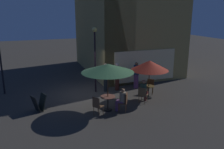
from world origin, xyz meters
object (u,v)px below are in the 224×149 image
at_px(cafe_chair_1, 143,94).
at_px(patron_standing_4, 106,77).
at_px(patio_umbrella_1, 108,68).
at_px(cafe_chair_3, 97,105).
at_px(menu_sandwich_board, 39,103).
at_px(patio_umbrella_0, 150,65).
at_px(patron_standing_2, 117,76).
at_px(patron_standing_3, 136,75).
at_px(street_lamp_near_corner, 95,50).
at_px(patron_seated_0, 144,90).
at_px(cafe_chair_2, 125,101).
at_px(cafe_chair_0, 150,85).
at_px(patron_seated_1, 122,99).
at_px(cafe_table_0, 149,90).
at_px(cafe_table_1, 108,100).

bearing_deg(cafe_chair_1, patron_standing_4, 75.94).
relative_size(patio_umbrella_1, cafe_chair_3, 2.65).
relative_size(menu_sandwich_board, patio_umbrella_0, 0.38).
relative_size(menu_sandwich_board, patron_standing_2, 0.49).
xyz_separation_m(cafe_chair_3, patron_standing_4, (1.52, 3.27, 0.33)).
bearing_deg(patio_umbrella_1, patron_standing_3, 43.52).
bearing_deg(menu_sandwich_board, street_lamp_near_corner, 4.37).
distance_m(patron_seated_0, patron_standing_2, 2.50).
distance_m(street_lamp_near_corner, cafe_chair_3, 4.04).
xyz_separation_m(patio_umbrella_0, patron_standing_4, (-1.89, 2.00, -1.01)).
xyz_separation_m(patio_umbrella_1, cafe_chair_2, (0.72, -0.44, -1.60)).
bearing_deg(cafe_chair_0, patio_umbrella_1, -29.41).
xyz_separation_m(cafe_chair_0, patron_seated_1, (-2.61, -1.82, 0.14)).
bearing_deg(patio_umbrella_1, patio_umbrella_0, 16.46).
bearing_deg(patio_umbrella_1, street_lamp_near_corner, 85.97).
distance_m(cafe_chair_1, cafe_chair_2, 1.51).
xyz_separation_m(patio_umbrella_0, cafe_chair_3, (-3.41, -1.28, -1.35)).
xyz_separation_m(patron_standing_2, patron_standing_4, (-0.74, 0.04, 0.02)).
relative_size(cafe_chair_1, patron_seated_1, 0.75).
bearing_deg(menu_sandwich_board, patio_umbrella_1, -42.02).
bearing_deg(patio_umbrella_1, patron_seated_0, 9.03).
height_order(patio_umbrella_0, patron_seated_1, patio_umbrella_0).
bearing_deg(patron_seated_1, patron_standing_2, -75.96).
bearing_deg(patio_umbrella_0, patron_standing_3, 86.03).
xyz_separation_m(street_lamp_near_corner, menu_sandwich_board, (-3.45, -1.84, -2.16)).
relative_size(cafe_table_0, cafe_chair_3, 0.76).
bearing_deg(cafe_chair_1, patron_standing_2, 61.22).
distance_m(cafe_chair_1, patron_seated_1, 1.60).
relative_size(street_lamp_near_corner, cafe_chair_1, 4.40).
height_order(cafe_chair_0, cafe_chair_1, cafe_chair_1).
bearing_deg(cafe_table_0, patron_standing_2, 120.47).
xyz_separation_m(street_lamp_near_corner, cafe_table_0, (2.51, -2.11, -2.10)).
bearing_deg(menu_sandwich_board, patron_standing_2, -4.33).
bearing_deg(cafe_table_0, patio_umbrella_0, 180.00).
bearing_deg(cafe_table_0, street_lamp_near_corner, 139.97).
relative_size(cafe_chair_1, patron_standing_2, 0.52).
height_order(patio_umbrella_0, patron_standing_3, patio_umbrella_0).
height_order(street_lamp_near_corner, cafe_chair_0, street_lamp_near_corner).
relative_size(cafe_chair_2, patron_standing_2, 0.56).
height_order(cafe_table_0, patio_umbrella_1, patio_umbrella_1).
distance_m(patron_seated_0, patron_seated_1, 1.73).
distance_m(cafe_table_0, cafe_chair_0, 0.82).
xyz_separation_m(street_lamp_near_corner, cafe_chair_2, (0.51, -3.35, -2.02)).
distance_m(street_lamp_near_corner, cafe_chair_2, 3.95).
xyz_separation_m(cafe_table_1, patron_seated_0, (2.17, 0.34, 0.18)).
xyz_separation_m(cafe_chair_0, patron_standing_4, (-2.37, 1.34, 0.37)).
relative_size(cafe_chair_0, cafe_chair_3, 0.91).
xyz_separation_m(cafe_table_0, cafe_chair_1, (-0.66, -0.55, 0.04)).
bearing_deg(cafe_chair_3, patio_umbrella_1, 0.00).
relative_size(street_lamp_near_corner, patron_standing_2, 2.27).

